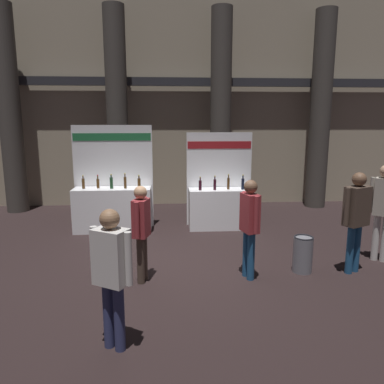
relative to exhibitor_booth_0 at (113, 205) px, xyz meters
The scene contains 10 objects.
ground_plane 2.76m from the exhibitor_booth_0, 58.45° to the right, with size 29.19×29.19×0.00m, color black.
hall_colonnade 4.08m from the exhibitor_booth_0, 62.98° to the left, with size 14.60×1.21×6.86m.
exhibitor_booth_0 is the anchor object (origin of this frame).
exhibitor_booth_1 2.62m from the exhibitor_booth_0, ahead, with size 1.63×0.66×2.34m.
trash_bin 4.62m from the exhibitor_booth_0, 37.26° to the right, with size 0.34×0.34×0.65m.
visitor_0 5.84m from the exhibitor_booth_0, 24.09° to the right, with size 0.43×0.38×1.84m.
visitor_1 5.38m from the exhibitor_booth_0, 32.40° to the right, with size 0.54×0.41×1.77m.
visitor_3 3.14m from the exhibitor_booth_0, 73.49° to the right, with size 0.30×0.48×1.61m.
visitor_6 4.88m from the exhibitor_booth_0, 81.96° to the right, with size 0.49×0.41×1.67m.
visitor_7 4.01m from the exhibitor_booth_0, 48.17° to the right, with size 0.29×0.50×1.68m.
Camera 1 is at (-0.09, -6.46, 2.61)m, focal length 34.36 mm.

